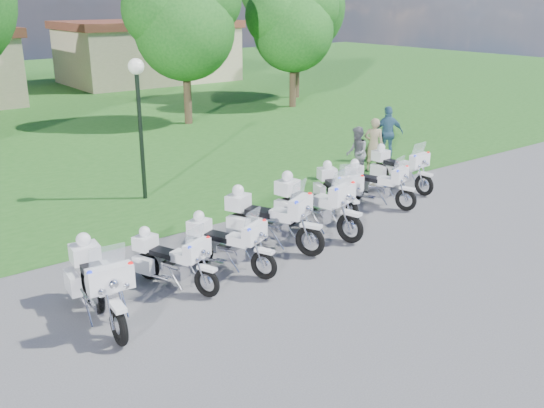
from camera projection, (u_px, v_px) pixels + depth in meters
ground at (304, 257)px, 13.65m from camera, size 100.00×100.00×0.00m
motorcycle_0 at (98, 282)px, 10.86m from camera, size 0.97×2.54×1.70m
motorcycle_1 at (171, 259)px, 12.11m from camera, size 1.19×2.00×1.42m
motorcycle_2 at (226, 243)px, 12.85m from camera, size 1.27×2.08×1.49m
motorcycle_3 at (268, 218)px, 13.98m from camera, size 1.51×2.39×1.73m
motorcycle_4 at (313, 204)px, 14.92m from camera, size 1.24×2.57×1.75m
motorcycle_5 at (337, 190)px, 16.30m from camera, size 1.25×2.24×1.56m
motorcycle_6 at (376, 183)px, 16.98m from camera, size 1.13×2.15×1.49m
motorcycle_7 at (399, 168)px, 18.43m from camera, size 0.83×2.31×1.55m
lamp_post at (138, 94)px, 16.71m from camera, size 0.44×0.44×4.00m
tree_2 at (183, 20)px, 26.76m from camera, size 5.25×4.48×7.00m
tree_3 at (292, 23)px, 31.21m from camera, size 4.89×4.17×6.52m
building_east at (148, 51)px, 41.91m from camera, size 11.44×7.28×4.10m
bystander_a at (374, 145)px, 20.21m from camera, size 0.77×0.77×1.80m
bystander_b at (357, 153)px, 19.37m from camera, size 1.01×1.04×1.68m
bystander_c at (388, 134)px, 21.52m from camera, size 1.23×0.92×1.94m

